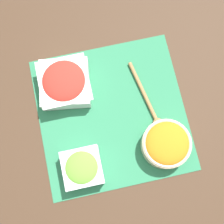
% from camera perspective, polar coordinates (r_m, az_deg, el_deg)
% --- Properties ---
extents(ground_plane, '(3.00, 3.00, 0.00)m').
position_cam_1_polar(ground_plane, '(1.00, 0.00, -0.40)').
color(ground_plane, '#422D1E').
extents(placemat, '(0.46, 0.47, 0.00)m').
position_cam_1_polar(placemat, '(1.00, 0.00, -0.38)').
color(placemat, '#2D7A51').
rests_on(placemat, ground_plane).
extents(tomato_bowl, '(0.17, 0.17, 0.08)m').
position_cam_1_polar(tomato_bowl, '(0.99, -8.65, 5.29)').
color(tomato_bowl, white).
rests_on(tomato_bowl, placemat).
extents(carrot_bowl, '(0.15, 0.15, 0.07)m').
position_cam_1_polar(carrot_bowl, '(0.96, 9.88, -5.78)').
color(carrot_bowl, beige).
rests_on(carrot_bowl, placemat).
extents(lettuce_bowl, '(0.12, 0.12, 0.07)m').
position_cam_1_polar(lettuce_bowl, '(0.94, -5.46, -10.12)').
color(lettuce_bowl, white).
rests_on(lettuce_bowl, placemat).
extents(wooden_spoon, '(0.25, 0.07, 0.02)m').
position_cam_1_polar(wooden_spoon, '(1.00, 7.20, 0.56)').
color(wooden_spoon, '#9E7042').
rests_on(wooden_spoon, placemat).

